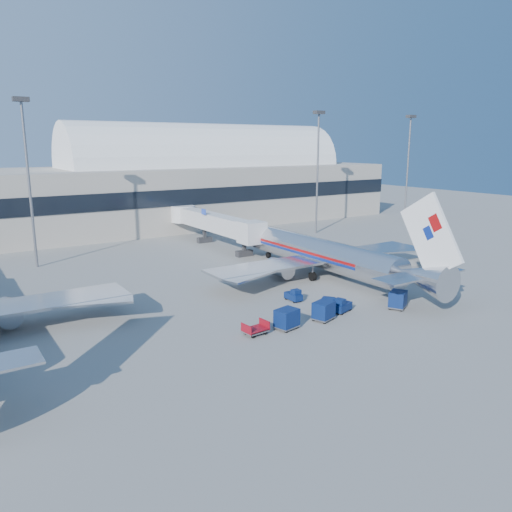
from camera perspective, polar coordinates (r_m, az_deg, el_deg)
ground at (r=55.56m, az=2.84°, el=-4.76°), size 260.00×260.00×0.00m
terminal at (r=100.80m, az=-23.04°, el=6.48°), size 170.00×28.15×21.00m
airliner_main at (r=64.25m, az=7.75°, el=0.24°), size 32.00×37.26×12.07m
jetbridge_near at (r=84.23m, az=-5.26°, el=3.94°), size 4.40×27.50×6.25m
mast_west at (r=73.75m, az=-24.74°, el=10.10°), size 2.00×1.20×22.60m
mast_east at (r=95.17m, az=7.09°, el=11.46°), size 2.00×1.20×22.60m
mast_far_east at (r=112.88m, az=17.05°, el=11.19°), size 2.00×1.20×22.60m
barrier_near at (r=68.51m, az=14.14°, el=-1.38°), size 3.00×0.55×0.90m
barrier_mid at (r=70.92m, az=15.96°, el=-1.02°), size 3.00×0.55×0.90m
barrier_far at (r=73.39m, az=17.66°, el=-0.68°), size 3.00×0.55×0.90m
tug_lead at (r=51.34m, az=9.74°, el=-5.62°), size 2.51×1.77×1.48m
tug_right at (r=61.76m, az=14.44°, el=-2.73°), size 2.33×2.34×1.43m
tug_left at (r=54.32m, az=4.34°, el=-4.51°), size 1.07×2.09×1.35m
cart_train_a at (r=50.87m, az=8.18°, el=-5.59°), size 2.13×2.06×1.49m
cart_train_b at (r=48.69m, az=7.73°, el=-6.19°), size 2.48×2.16×1.84m
cart_train_c at (r=46.17m, az=3.54°, el=-7.13°), size 2.44×2.06×1.88m
cart_solo_near at (r=53.67m, az=15.90°, el=-4.79°), size 2.57×2.37×1.82m
cart_solo_far at (r=63.94m, az=19.05°, el=-2.20°), size 2.40×2.02×1.86m
cart_open_red at (r=44.95m, az=-0.05°, el=-8.46°), size 2.30×1.72×0.58m
ramp_worker at (r=60.70m, az=20.27°, el=-3.23°), size 0.48×0.65×1.64m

